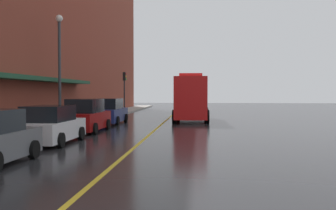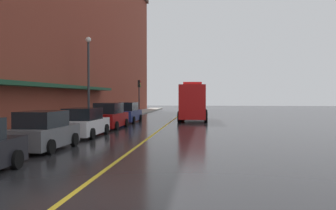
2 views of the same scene
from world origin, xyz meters
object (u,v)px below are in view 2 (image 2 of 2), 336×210
at_px(parked_car_3, 109,117).
at_px(parking_meter_2, 94,114).
at_px(traffic_light_near, 139,90).
at_px(street_lamp_left, 88,71).
at_px(parked_car_1, 44,132).
at_px(parking_meter_0, 82,115).
at_px(parked_car_2, 84,123).
at_px(parking_meter_1, 78,116).
at_px(parked_car_4, 127,113).
at_px(fire_truck, 194,103).

relative_size(parked_car_3, parking_meter_2, 3.49).
bearing_deg(traffic_light_near, street_lamp_left, -92.11).
bearing_deg(parked_car_1, parking_meter_0, 10.05).
bearing_deg(parked_car_2, parking_meter_2, 12.57).
distance_m(parked_car_2, traffic_light_near, 24.91).
relative_size(parked_car_3, traffic_light_near, 1.08).
distance_m(parked_car_1, parking_meter_1, 8.12).
xyz_separation_m(parked_car_2, parked_car_3, (0.11, 5.35, 0.09)).
xyz_separation_m(parked_car_2, parking_meter_1, (-1.37, 2.68, 0.26)).
bearing_deg(traffic_light_near, parking_meter_0, -90.17).
relative_size(parking_meter_1, parking_meter_2, 1.00).
xyz_separation_m(parked_car_2, parking_meter_0, (-1.37, 3.59, 0.26)).
relative_size(parked_car_4, traffic_light_near, 1.14).
bearing_deg(parking_meter_1, parked_car_4, 80.51).
bearing_deg(street_lamp_left, parked_car_3, -34.26).
relative_size(parked_car_2, parked_car_4, 0.92).
bearing_deg(parking_meter_0, parking_meter_2, 90.00).
height_order(parked_car_3, traffic_light_near, traffic_light_near).
distance_m(parked_car_3, street_lamp_left, 4.31).
bearing_deg(street_lamp_left, traffic_light_near, 87.89).
bearing_deg(parking_meter_2, parked_car_3, -33.88).
distance_m(fire_truck, parking_meter_1, 14.34).
bearing_deg(parking_meter_0, parked_car_3, 50.05).
distance_m(parked_car_2, street_lamp_left, 7.91).
relative_size(parking_meter_0, street_lamp_left, 0.19).
distance_m(parked_car_4, parking_meter_0, 7.96).
xyz_separation_m(parked_car_1, fire_truck, (6.03, 20.26, 0.94)).
xyz_separation_m(parking_meter_0, street_lamp_left, (-0.60, 3.17, 3.34)).
bearing_deg(parked_car_1, traffic_light_near, 3.75).
xyz_separation_m(parked_car_2, parking_meter_2, (-1.37, 6.34, 0.26)).
distance_m(parking_meter_0, street_lamp_left, 4.65).
xyz_separation_m(parked_car_2, parked_car_4, (0.09, 11.41, 0.06)).
xyz_separation_m(parked_car_1, parking_meter_1, (-1.38, 8.00, 0.24)).
bearing_deg(parking_meter_0, parked_car_4, 79.42).
xyz_separation_m(parking_meter_2, street_lamp_left, (-0.60, 0.42, 3.34)).
distance_m(fire_truck, traffic_light_near, 12.35).
bearing_deg(parking_meter_1, parking_meter_0, 90.00).
bearing_deg(parked_car_4, fire_truck, -58.70).
xyz_separation_m(parked_car_2, street_lamp_left, (-1.97, 6.77, 3.60)).
bearing_deg(parked_car_2, traffic_light_near, 3.42).
bearing_deg(street_lamp_left, parking_meter_2, -35.20).
relative_size(parked_car_1, parking_meter_1, 3.12).
height_order(parking_meter_0, street_lamp_left, street_lamp_left).
relative_size(parked_car_1, parking_meter_0, 3.12).
xyz_separation_m(parking_meter_0, parking_meter_2, (0.00, 2.75, 0.00)).
distance_m(parking_meter_1, parking_meter_2, 3.67).
height_order(fire_truck, parking_meter_1, fire_truck).
xyz_separation_m(parked_car_3, traffic_light_near, (-1.41, 19.41, 2.27)).
height_order(parked_car_2, parking_meter_1, parked_car_2).
bearing_deg(parked_car_4, street_lamp_left, 156.76).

